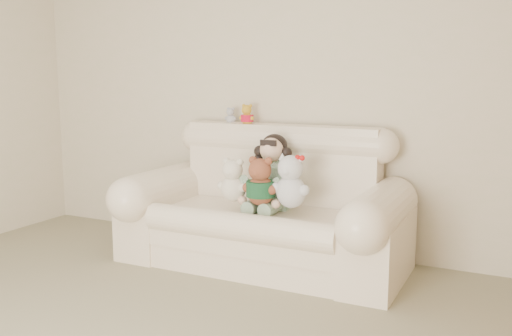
# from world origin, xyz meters

# --- Properties ---
(wall_back) EXTENTS (4.50, 0.00, 4.50)m
(wall_back) POSITION_xyz_m (0.00, 2.50, 1.30)
(wall_back) COLOR beige
(wall_back) RESTS_ON ground
(sofa) EXTENTS (2.10, 0.95, 1.03)m
(sofa) POSITION_xyz_m (0.22, 2.00, 0.52)
(sofa) COLOR #FFE9CD
(sofa) RESTS_ON floor
(seated_child) EXTENTS (0.39, 0.46, 0.57)m
(seated_child) POSITION_xyz_m (0.26, 2.08, 0.70)
(seated_child) COLOR #2E6F37
(seated_child) RESTS_ON sofa
(brown_teddy) EXTENTS (0.32, 0.29, 0.41)m
(brown_teddy) POSITION_xyz_m (0.28, 1.83, 0.70)
(brown_teddy) COLOR brown
(brown_teddy) RESTS_ON sofa
(white_cat) EXTENTS (0.34, 0.29, 0.45)m
(white_cat) POSITION_xyz_m (0.50, 1.86, 0.72)
(white_cat) COLOR silver
(white_cat) RESTS_ON sofa
(cream_teddy) EXTENTS (0.29, 0.25, 0.37)m
(cream_teddy) POSITION_xyz_m (0.05, 1.86, 0.69)
(cream_teddy) COLOR white
(cream_teddy) RESTS_ON sofa
(yellow_mini_bear) EXTENTS (0.16, 0.14, 0.20)m
(yellow_mini_bear) POSITION_xyz_m (-0.08, 2.34, 1.11)
(yellow_mini_bear) COLOR gold
(yellow_mini_bear) RESTS_ON sofa
(grey_mini_plush) EXTENTS (0.11, 0.09, 0.16)m
(grey_mini_plush) POSITION_xyz_m (-0.24, 2.37, 1.09)
(grey_mini_plush) COLOR #B2B2B9
(grey_mini_plush) RESTS_ON sofa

